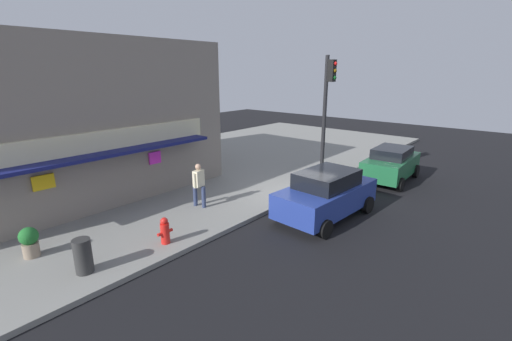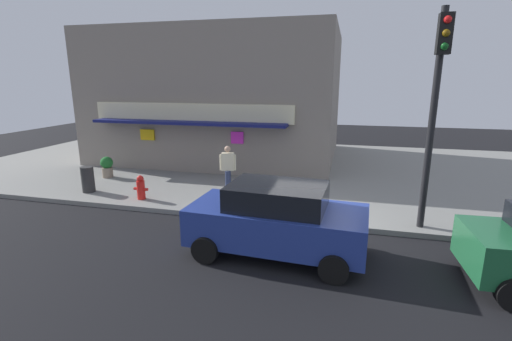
# 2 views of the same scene
# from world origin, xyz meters

# --- Properties ---
(ground_plane) EXTENTS (50.82, 50.82, 0.00)m
(ground_plane) POSITION_xyz_m (0.00, 0.00, 0.00)
(ground_plane) COLOR black
(sidewalk) EXTENTS (33.88, 13.44, 0.16)m
(sidewalk) POSITION_xyz_m (0.00, 6.72, 0.08)
(sidewalk) COLOR gray
(sidewalk) RESTS_ON ground_plane
(corner_building) EXTENTS (11.71, 9.22, 6.29)m
(corner_building) POSITION_xyz_m (-5.69, 8.73, 3.30)
(corner_building) COLOR gray
(corner_building) RESTS_ON sidewalk
(traffic_light) EXTENTS (0.32, 0.58, 5.74)m
(traffic_light) POSITION_xyz_m (2.93, 0.40, 3.81)
(traffic_light) COLOR black
(traffic_light) RESTS_ON sidewalk
(fire_hydrant) EXTENTS (0.51, 0.27, 0.84)m
(fire_hydrant) POSITION_xyz_m (-5.94, 0.75, 0.56)
(fire_hydrant) COLOR red
(fire_hydrant) RESTS_ON sidewalk
(trash_can) EXTENTS (0.45, 0.45, 0.93)m
(trash_can) POSITION_xyz_m (-8.25, 1.02, 0.63)
(trash_can) COLOR #2D2D2D
(trash_can) RESTS_ON sidewalk
(pedestrian) EXTENTS (0.59, 0.58, 1.70)m
(pedestrian) POSITION_xyz_m (-3.29, 2.24, 1.10)
(pedestrian) COLOR navy
(pedestrian) RESTS_ON sidewalk
(potted_plant_by_doorway) EXTENTS (0.51, 0.51, 0.88)m
(potted_plant_by_doorway) POSITION_xyz_m (-8.86, 2.97, 0.63)
(potted_plant_by_doorway) COLOR gray
(potted_plant_by_doorway) RESTS_ON sidewalk
(parked_car_blue) EXTENTS (4.29, 2.31, 1.76)m
(parked_car_blue) POSITION_xyz_m (-0.71, -1.79, 0.90)
(parked_car_blue) COLOR navy
(parked_car_blue) RESTS_ON ground_plane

